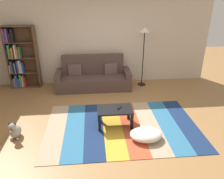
{
  "coord_description": "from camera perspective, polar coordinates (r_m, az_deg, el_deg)",
  "views": [
    {
      "loc": [
        -0.37,
        -4.31,
        2.76
      ],
      "look_at": [
        0.07,
        0.36,
        0.65
      ],
      "focal_mm": 34.85,
      "sensor_mm": 36.0,
      "label": 1
    }
  ],
  "objects": [
    {
      "name": "ground_plane",
      "position": [
        5.13,
        -0.42,
        -8.33
      ],
      "size": [
        14.0,
        14.0,
        0.0
      ],
      "primitive_type": "plane",
      "color": "#9E7042"
    },
    {
      "name": "back_wall",
      "position": [
        7.01,
        -2.32,
        12.61
      ],
      "size": [
        6.8,
        0.1,
        2.7
      ],
      "primitive_type": "cube",
      "color": "beige",
      "rests_on": "ground_plane"
    },
    {
      "name": "rug",
      "position": [
        4.95,
        2.61,
        -9.62
      ],
      "size": [
        3.36,
        2.17,
        0.01
      ],
      "color": "tan",
      "rests_on": "ground_plane"
    },
    {
      "name": "couch",
      "position": [
        6.78,
        -4.91,
        3.19
      ],
      "size": [
        2.26,
        0.8,
        1.0
      ],
      "color": "#4C3833",
      "rests_on": "ground_plane"
    },
    {
      "name": "bookshelf",
      "position": [
        7.21,
        -23.24,
        7.33
      ],
      "size": [
        0.9,
        0.28,
        1.89
      ],
      "color": "brown",
      "rests_on": "ground_plane"
    },
    {
      "name": "coffee_table",
      "position": [
        4.82,
        0.75,
        -5.84
      ],
      "size": [
        0.78,
        0.49,
        0.41
      ],
      "color": "black",
      "rests_on": "rug"
    },
    {
      "name": "pouf",
      "position": [
        4.57,
        8.91,
        -11.54
      ],
      "size": [
        0.66,
        0.52,
        0.2
      ],
      "primitive_type": "ellipsoid",
      "color": "white",
      "rests_on": "rug"
    },
    {
      "name": "dog",
      "position": [
        4.96,
        -24.1,
        -9.81
      ],
      "size": [
        0.22,
        0.35,
        0.4
      ],
      "color": "#9E998E",
      "rests_on": "ground_plane"
    },
    {
      "name": "standing_lamp",
      "position": [
        6.71,
        8.48,
        13.35
      ],
      "size": [
        0.32,
        0.32,
        1.82
      ],
      "color": "black",
      "rests_on": "ground_plane"
    },
    {
      "name": "tv_remote",
      "position": [
        4.82,
        1.92,
        -4.75
      ],
      "size": [
        0.11,
        0.15,
        0.02
      ],
      "primitive_type": "cube",
      "rotation": [
        0.0,
        0.0,
        -0.52
      ],
      "color": "black",
      "rests_on": "coffee_table"
    }
  ]
}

